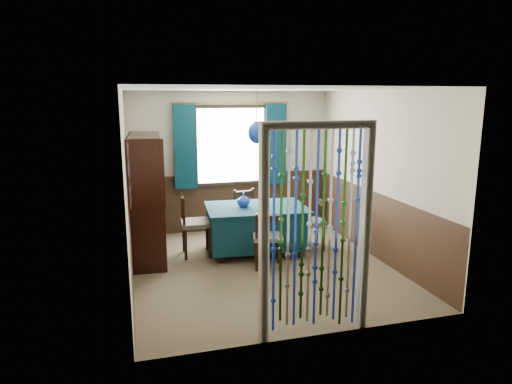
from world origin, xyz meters
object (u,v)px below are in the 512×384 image
object	(u,v)px
dining_table	(256,226)
chair_left	(194,224)
vase_sideboard	(149,187)
pendant_lamp	(256,133)
vase_table	(243,200)
sideboard	(147,216)
chair_near	(268,238)
chair_right	(313,222)
bowl_shelf	(150,176)
chair_far	(248,214)

from	to	relation	value
dining_table	chair_left	xyz separation A→B (m)	(-0.95, 0.11, 0.07)
vase_sideboard	pendant_lamp	bearing A→B (deg)	-20.96
dining_table	vase_table	bearing A→B (deg)	167.29
sideboard	vase_table	world-z (taller)	sideboard
vase_table	chair_near	bearing A→B (deg)	-77.58
chair_right	vase_sideboard	size ratio (longest dim) A/B	4.88
chair_near	chair_right	distance (m)	1.14
vase_table	chair_right	bearing A→B (deg)	-6.61
sideboard	pendant_lamp	xyz separation A→B (m)	(1.64, -0.22, 1.23)
chair_left	pendant_lamp	size ratio (longest dim) A/B	1.20
chair_near	sideboard	world-z (taller)	sideboard
chair_right	sideboard	xyz separation A→B (m)	(-2.57, 0.29, 0.20)
chair_near	sideboard	bearing A→B (deg)	163.08
pendant_lamp	vase_table	bearing A→B (deg)	162.85
chair_near	pendant_lamp	world-z (taller)	pendant_lamp
pendant_lamp	vase_sideboard	xyz separation A→B (m)	(-1.58, 0.60, -0.86)
chair_left	vase_table	bearing A→B (deg)	88.52
bowl_shelf	chair_near	bearing A→B (deg)	-21.77
chair_right	bowl_shelf	xyz separation A→B (m)	(-2.51, -0.00, 0.86)
dining_table	pendant_lamp	size ratio (longest dim) A/B	2.03
dining_table	chair_far	size ratio (longest dim) A/B	1.89
dining_table	bowl_shelf	world-z (taller)	bowl_shelf
chair_left	vase_table	world-z (taller)	chair_left
sideboard	vase_sideboard	distance (m)	0.54
chair_near	vase_table	distance (m)	0.86
chair_near	bowl_shelf	bearing A→B (deg)	170.88
chair_near	chair_far	distance (m)	1.37
chair_far	chair_right	xyz separation A→B (m)	(0.89, -0.75, -0.02)
sideboard	chair_near	bearing A→B (deg)	-26.34
vase_sideboard	bowl_shelf	bearing A→B (deg)	-90.00
sideboard	bowl_shelf	xyz separation A→B (m)	(0.06, -0.30, 0.66)
chair_left	sideboard	world-z (taller)	sideboard
chair_left	vase_sideboard	xyz separation A→B (m)	(-0.62, 0.49, 0.51)
dining_table	vase_sideboard	bearing A→B (deg)	163.48
vase_sideboard	chair_left	bearing A→B (deg)	-38.22
dining_table	vase_table	xyz separation A→B (m)	(-0.19, 0.06, 0.40)
chair_near	chair_right	bearing A→B (deg)	45.92
vase_table	bowl_shelf	distance (m)	1.47
vase_table	vase_sideboard	distance (m)	1.50
dining_table	pendant_lamp	distance (m)	1.44
dining_table	chair_left	distance (m)	0.96
chair_near	chair_left	world-z (taller)	chair_left
chair_near	chair_left	bearing A→B (deg)	151.64
chair_left	vase_table	size ratio (longest dim) A/B	4.83
dining_table	pendant_lamp	bearing A→B (deg)	-96.18
dining_table	chair_near	distance (m)	0.70
chair_far	chair_left	xyz separation A→B (m)	(-0.99, -0.56, 0.05)
chair_left	bowl_shelf	xyz separation A→B (m)	(-0.62, -0.19, 0.80)
chair_right	chair_left	bearing A→B (deg)	88.37
chair_near	bowl_shelf	distance (m)	1.88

